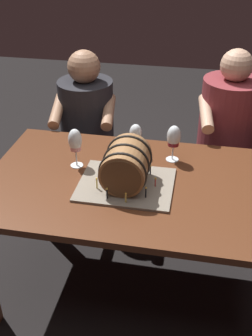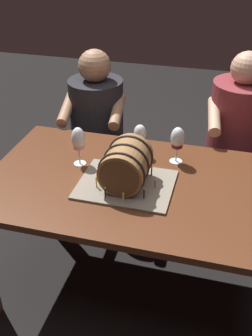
{
  "view_description": "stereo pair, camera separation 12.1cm",
  "coord_description": "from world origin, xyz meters",
  "views": [
    {
      "loc": [
        0.27,
        -1.64,
        1.85
      ],
      "look_at": [
        -0.04,
        -0.04,
        0.83
      ],
      "focal_mm": 43.66,
      "sensor_mm": 36.0,
      "label": 1
    },
    {
      "loc": [
        0.39,
        -1.61,
        1.85
      ],
      "look_at": [
        -0.04,
        -0.04,
        0.83
      ],
      "focal_mm": 43.66,
      "sensor_mm": 36.0,
      "label": 2
    }
  ],
  "objects": [
    {
      "name": "wine_glass_red",
      "position": [
        0.16,
        0.25,
        0.86
      ],
      "size": [
        0.07,
        0.07,
        0.2
      ],
      "color": "white",
      "rests_on": "dining_table"
    },
    {
      "name": "barrel_cake",
      "position": [
        -0.04,
        -0.04,
        0.83
      ],
      "size": [
        0.45,
        0.36,
        0.23
      ],
      "color": "gray",
      "rests_on": "dining_table"
    },
    {
      "name": "wine_glass_white",
      "position": [
        -0.05,
        0.28,
        0.84
      ],
      "size": [
        0.07,
        0.07,
        0.18
      ],
      "color": "white",
      "rests_on": "dining_table"
    },
    {
      "name": "wine_glass_rose",
      "position": [
        -0.33,
        0.09,
        0.87
      ],
      "size": [
        0.07,
        0.07,
        0.21
      ],
      "color": "white",
      "rests_on": "dining_table"
    },
    {
      "name": "dining_table",
      "position": [
        0.0,
        0.0,
        0.63
      ],
      "size": [
        1.49,
        0.9,
        0.73
      ],
      "color": "#562D19",
      "rests_on": "ground"
    },
    {
      "name": "person_seated_left",
      "position": [
        -0.46,
        0.77,
        0.53
      ],
      "size": [
        0.44,
        0.51,
        1.13
      ],
      "color": "black",
      "rests_on": "ground"
    },
    {
      "name": "ground_plane",
      "position": [
        0.0,
        0.0,
        0.0
      ],
      "size": [
        8.0,
        8.0,
        0.0
      ],
      "primitive_type": "plane",
      "color": "black"
    },
    {
      "name": "person_seated_right",
      "position": [
        0.46,
        0.77,
        0.57
      ],
      "size": [
        0.44,
        0.52,
        1.19
      ],
      "color": "#4C1B1E",
      "rests_on": "ground"
    }
  ]
}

